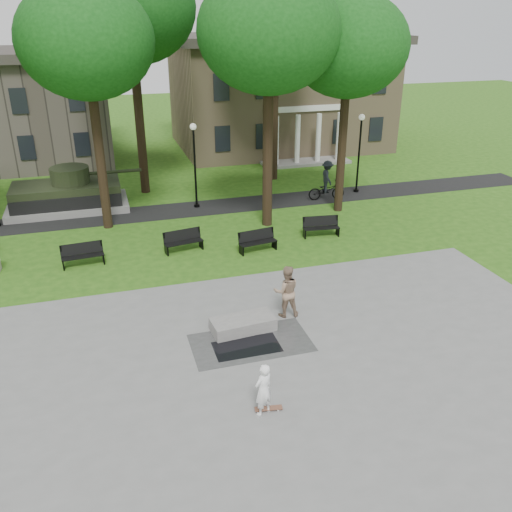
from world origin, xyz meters
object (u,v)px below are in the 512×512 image
at_px(friend_watching, 286,291).
at_px(park_bench_0, 83,254).
at_px(cyclist, 327,184).
at_px(skateboarder, 263,390).
at_px(concrete_block, 243,324).

relative_size(friend_watching, park_bench_0, 1.08).
distance_m(friend_watching, cyclist, 13.78).
bearing_deg(park_bench_0, skateboarder, -72.68).
bearing_deg(skateboarder, concrete_block, -123.43).
xyz_separation_m(skateboarder, cyclist, (9.15, 16.86, 0.13)).
relative_size(skateboarder, friend_watching, 0.82).
bearing_deg(skateboarder, friend_watching, -141.50).
distance_m(concrete_block, skateboarder, 4.41).
bearing_deg(skateboarder, cyclist, -143.95).
relative_size(skateboarder, cyclist, 0.69).
relative_size(concrete_block, park_bench_0, 1.20).
bearing_deg(cyclist, concrete_block, 152.56).
bearing_deg(concrete_block, friend_watching, 16.70).
relative_size(concrete_block, friend_watching, 1.12).
distance_m(concrete_block, cyclist, 15.19).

